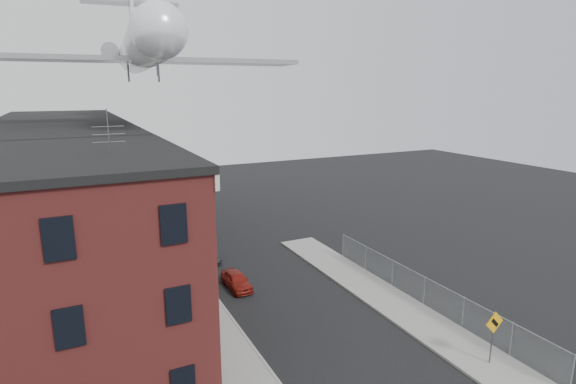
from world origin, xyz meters
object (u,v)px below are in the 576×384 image
Objects in this scene: warning_sign at (493,329)px; car_near at (236,280)px; street_tree at (149,194)px; airplane at (142,48)px; utility_pole at (166,206)px; car_mid at (210,253)px; car_far at (170,212)px.

warning_sign is 0.85× the size of car_near.
street_tree is 0.19× the size of airplane.
warning_sign is at bearing -59.52° from utility_pole.
car_mid is (2.75, -9.92, -2.90)m from street_tree.
utility_pole is at bearing -97.18° from car_far.
utility_pole is 5.15m from car_mid.
street_tree is 10.70m from car_mid.
car_far is (-8.44, 32.05, -1.20)m from warning_sign.
car_near is 5.64m from car_mid.
airplane is at bearing -108.29° from car_far.
car_far is (-0.47, 18.66, 0.12)m from car_near.
warning_sign is at bearing -67.17° from airplane.
street_tree is at bearing 110.58° from warning_sign.
car_far is at bearing 89.70° from car_near.
utility_pole is at bearing 120.48° from warning_sign.
utility_pole is (-11.20, 19.03, 2.79)m from warning_sign.
car_near is 0.70× the size of car_far.
car_far is at bearing 66.95° from airplane.
airplane is at bearing -92.17° from street_tree.
street_tree is at bearing 111.13° from car_mid.
airplane reaches higher than warning_sign.
utility_pole reaches higher than car_far.
airplane is at bearing 112.83° from warning_sign.
airplane reaches higher than street_tree.
car_near is at bearing -82.84° from car_mid.
car_mid is at bearing -67.95° from airplane.
street_tree is at bearing 88.11° from utility_pole.
car_near is at bearing -83.78° from car_far.
car_far is 16.68m from airplane.
car_mid is at bearing -74.50° from street_tree.
car_near is 20.26m from airplane.
warning_sign is at bearing -70.47° from car_far.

